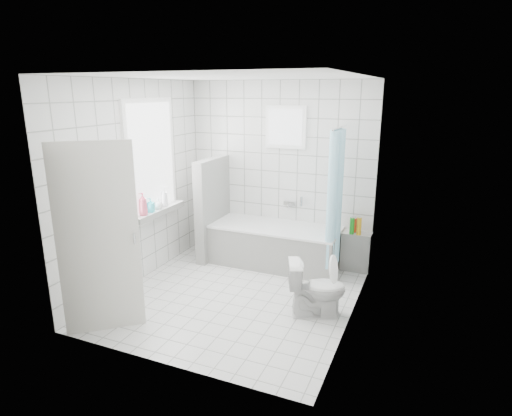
% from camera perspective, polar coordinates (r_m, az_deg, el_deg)
% --- Properties ---
extents(ground, '(3.00, 3.00, 0.00)m').
position_cam_1_polar(ground, '(5.42, -2.64, -11.56)').
color(ground, white).
rests_on(ground, ground).
extents(ceiling, '(3.00, 3.00, 0.00)m').
position_cam_1_polar(ceiling, '(4.83, -3.04, 17.10)').
color(ceiling, white).
rests_on(ceiling, ground).
extents(wall_back, '(2.80, 0.02, 2.60)m').
position_cam_1_polar(wall_back, '(6.32, 3.09, 4.87)').
color(wall_back, white).
rests_on(wall_back, ground).
extents(wall_front, '(2.80, 0.02, 2.60)m').
position_cam_1_polar(wall_front, '(3.72, -12.88, -3.12)').
color(wall_front, white).
rests_on(wall_front, ground).
extents(wall_left, '(0.02, 3.00, 2.60)m').
position_cam_1_polar(wall_left, '(5.70, -15.63, 3.14)').
color(wall_left, white).
rests_on(wall_left, ground).
extents(wall_right, '(0.02, 3.00, 2.60)m').
position_cam_1_polar(wall_right, '(4.55, 13.27, 0.26)').
color(wall_right, white).
rests_on(wall_right, ground).
extents(window_left, '(0.01, 0.90, 1.40)m').
position_cam_1_polar(window_left, '(5.85, -13.68, 6.58)').
color(window_left, white).
rests_on(window_left, wall_left).
extents(window_back, '(0.50, 0.01, 0.50)m').
position_cam_1_polar(window_back, '(6.16, 3.93, 10.68)').
color(window_back, white).
rests_on(window_back, wall_back).
extents(window_sill, '(0.18, 1.02, 0.08)m').
position_cam_1_polar(window_sill, '(5.98, -12.89, -0.45)').
color(window_sill, white).
rests_on(window_sill, wall_left).
extents(door, '(0.64, 0.55, 2.00)m').
position_cam_1_polar(door, '(4.60, -20.27, -4.05)').
color(door, silver).
rests_on(door, ground).
extents(bathtub, '(1.84, 0.77, 0.58)m').
position_cam_1_polar(bathtub, '(6.22, 2.57, -4.96)').
color(bathtub, white).
rests_on(bathtub, ground).
extents(partition_wall, '(0.15, 0.85, 1.50)m').
position_cam_1_polar(partition_wall, '(6.42, -5.78, -0.05)').
color(partition_wall, white).
rests_on(partition_wall, ground).
extents(tiled_ledge, '(0.40, 0.24, 0.55)m').
position_cam_1_polar(tiled_ledge, '(6.19, 13.21, -5.62)').
color(tiled_ledge, white).
rests_on(tiled_ledge, ground).
extents(toilet, '(0.72, 0.57, 0.65)m').
position_cam_1_polar(toilet, '(4.90, 8.08, -10.57)').
color(toilet, white).
rests_on(toilet, ground).
extents(curtain_rod, '(0.02, 0.80, 0.02)m').
position_cam_1_polar(curtain_rod, '(5.58, 11.12, 10.46)').
color(curtain_rod, silver).
rests_on(curtain_rod, wall_back).
extents(shower_curtain, '(0.14, 0.48, 1.78)m').
position_cam_1_polar(shower_curtain, '(5.61, 10.36, 1.17)').
color(shower_curtain, '#50C9ED').
rests_on(shower_curtain, curtain_rod).
extents(tub_faucet, '(0.18, 0.06, 0.06)m').
position_cam_1_polar(tub_faucet, '(6.32, 4.54, 0.66)').
color(tub_faucet, silver).
rests_on(tub_faucet, wall_back).
extents(sill_bottles, '(0.16, 0.61, 0.30)m').
position_cam_1_polar(sill_bottles, '(5.85, -13.51, 0.82)').
color(sill_bottles, white).
rests_on(sill_bottles, window_sill).
extents(ledge_bottles, '(0.16, 0.15, 0.24)m').
position_cam_1_polar(ledge_bottles, '(6.01, 13.09, -2.34)').
color(ledge_bottles, '#E3421A').
rests_on(ledge_bottles, tiled_ledge).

